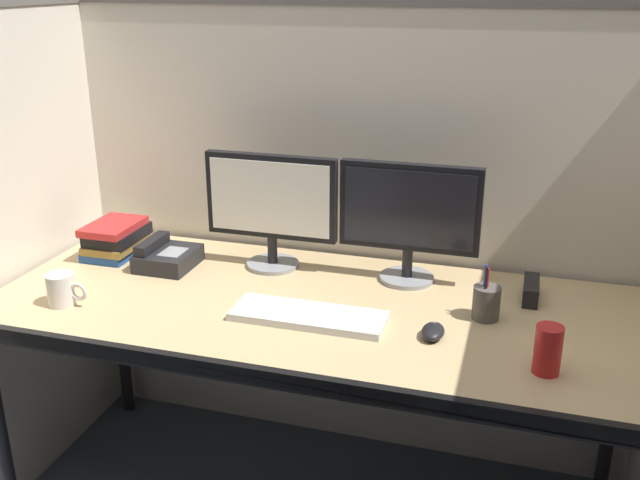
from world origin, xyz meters
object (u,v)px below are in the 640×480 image
Objects in this scene: monitor_left at (271,204)px; keyboard_main at (309,316)px; monitor_right at (409,215)px; desk_phone at (166,257)px; red_stapler at (531,290)px; soda_can at (548,350)px; pen_cup at (486,302)px; book_stack at (116,239)px; desk at (314,321)px; computer_mouse at (433,331)px; coffee_mug at (62,290)px.

keyboard_main is (0.23, -0.33, -0.20)m from monitor_left.
monitor_right reaches higher than desk_phone.
red_stapler is 1.15m from desk_phone.
soda_can is 0.77× the size of pen_cup.
book_stack is at bearing 164.72° from soda_can.
desk is at bearing 97.91° from keyboard_main.
soda_can reaches higher than red_stapler.
pen_cup is (0.48, 0.06, 0.10)m from desk.
desk is 0.42m from monitor_left.
keyboard_main is (0.01, -0.09, 0.06)m from desk.
computer_mouse is at bearing -14.85° from desk_phone.
desk_phone is at bearing 165.15° from computer_mouse.
monitor_left is 0.84m from red_stapler.
keyboard_main is at bearing 179.15° from computer_mouse.
keyboard_main is 0.67m from red_stapler.
pen_cup reaches higher than desk_phone.
coffee_mug is at bearing -112.95° from desk_phone.
keyboard_main is at bearing -19.87° from book_stack.
book_stack reaches higher than desk.
pen_cup is at bearing 17.59° from keyboard_main.
soda_can is 0.64× the size of desk_phone.
soda_can is 1.34m from coffee_mug.
desk is 12.03× the size of pen_cup.
book_stack is (-0.76, 0.19, 0.11)m from desk.
coffee_mug is (-1.29, -0.43, 0.02)m from red_stapler.
keyboard_main is 0.72m from coffee_mug.
book_stack is at bearing -175.99° from monitor_right.
desk is 0.79m from book_stack.
book_stack is at bearing 160.13° from keyboard_main.
monitor_right is at bearing 8.35° from desk_phone.
desk_phone is at bearing 165.18° from desk.
coffee_mug is 0.66× the size of desk_phone.
monitor_left is 0.44m from monitor_right.
monitor_left is at bearing 152.98° from soda_can.
computer_mouse is (0.13, -0.35, -0.20)m from monitor_right.
monitor_right is 0.37m from pen_cup.
keyboard_main is (-0.21, -0.35, -0.20)m from monitor_right.
computer_mouse is 0.64× the size of red_stapler.
soda_can is 0.30m from pen_cup.
red_stapler is at bearing 18.34° from coffee_mug.
computer_mouse reaches higher than keyboard_main.
desk is 12.67× the size of red_stapler.
soda_can is (0.86, -0.44, -0.15)m from monitor_left.
soda_can is (0.64, -0.19, 0.11)m from desk.
desk is 10.00× the size of desk_phone.
pen_cup is at bearing 12.51° from coffee_mug.
coffee_mug is (-1.05, -0.11, 0.03)m from computer_mouse.
soda_can is 1.24m from desk_phone.
coffee_mug is (-0.48, -0.45, -0.17)m from monitor_left.
monitor_right is 3.52× the size of soda_can.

